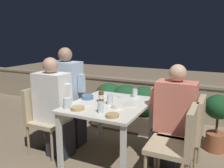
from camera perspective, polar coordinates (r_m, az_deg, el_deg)
The scene contains 26 objects.
ground_plane at distance 3.08m, azimuth -0.66°, elevation -17.64°, with size 16.00×16.00×0.00m, color #847056.
parapet_wall at distance 4.54m, azimuth 9.67°, elevation -3.34°, with size 9.00×0.18×0.66m.
dining_table at distance 2.82m, azimuth -0.69°, elevation -6.44°, with size 0.87×1.03×0.72m.
planter_hedge at distance 3.85m, azimuth 3.29°, elevation -4.98°, with size 1.10×0.47×0.72m.
chair_left_near at distance 3.20m, azimuth -16.28°, elevation -6.79°, with size 0.44×0.44×0.85m.
person_white_polo at distance 3.05m, azimuth -13.63°, elevation -5.50°, with size 0.49×0.26×1.25m.
chair_left_far at distance 3.47m, azimuth -12.91°, elevation -5.18°, with size 0.44×0.44×0.85m.
person_blue_shirt at distance 3.31m, azimuth -10.41°, elevation -2.99°, with size 0.49×0.26×1.35m.
chair_right_near at distance 2.44m, azimuth 16.08°, elevation -12.82°, with size 0.44×0.44×0.85m.
chair_right_far at distance 2.78m, azimuth 18.23°, elevation -9.84°, with size 0.44×0.44×0.85m.
person_coral_top at distance 2.78m, azimuth 14.27°, elevation -7.77°, with size 0.50×0.26×1.20m.
beer_bottle at distance 2.80m, azimuth -2.63°, elevation -2.87°, with size 0.06×0.06×0.22m.
plate_0 at distance 2.80m, azimuth -6.99°, elevation -4.68°, with size 0.21×0.21×0.01m.
plate_1 at distance 2.75m, azimuth 3.91°, elevation -4.90°, with size 0.19×0.19×0.01m.
plate_2 at distance 3.23m, azimuth -1.79°, elevation -2.36°, with size 0.22×0.22×0.01m.
bowl_0 at distance 2.99m, azimuth -5.91°, elevation -3.11°, with size 0.15×0.15×0.05m.
bowl_1 at distance 2.62m, azimuth 1.20°, elevation -5.28°, with size 0.12×0.12×0.04m.
bowl_2 at distance 2.59m, azimuth -8.29°, elevation -5.73°, with size 0.15×0.15×0.03m.
bowl_3 at distance 2.35m, azimuth 0.09°, elevation -7.50°, with size 0.13×0.13×0.03m.
glass_cup_0 at distance 3.07m, azimuth 5.55°, elevation -2.19°, with size 0.07×0.07×0.11m.
glass_cup_1 at distance 2.64m, azimuth -10.91°, elevation -4.61°, with size 0.07×0.07×0.12m.
glass_cup_2 at distance 2.46m, azimuth -2.77°, elevation -5.64°, with size 0.06×0.06×0.11m.
glass_cup_3 at distance 2.73m, azimuth -10.27°, elevation -4.26°, with size 0.07×0.07×0.09m.
glass_cup_4 at distance 2.76m, azimuth -0.46°, elevation -3.71°, with size 0.07×0.07×0.11m.
fork_0 at distance 3.08m, azimuth 1.15°, elevation -3.07°, with size 0.17×0.07×0.01m.
potted_plant at distance 3.38m, azimuth 24.08°, elevation -7.24°, with size 0.35×0.35×0.76m.
Camera 1 is at (1.20, -2.40, 1.52)m, focal length 38.00 mm.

